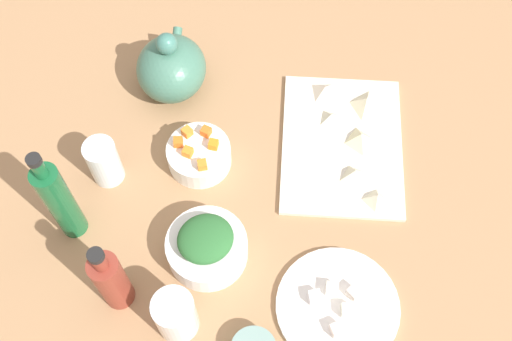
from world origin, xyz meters
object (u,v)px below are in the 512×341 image
object	(u,v)px
bottle_0	(59,201)
teapot	(171,68)
bottle_1	(111,280)
cutting_board	(342,145)
drinking_glass_0	(104,162)
bowl_greens	(207,249)
drinking_glass_1	(176,315)
plate_tofu	(338,307)
bowl_carrots	(199,155)

from	to	relation	value
bottle_0	teapot	bearing A→B (deg)	-19.94
bottle_1	cutting_board	bearing A→B (deg)	-45.92
bottle_0	drinking_glass_0	distance (cm)	14.10
cutting_board	bottle_0	xyz separation A→B (cm)	(-24.98, 50.75, 10.97)
bottle_1	bowl_greens	bearing A→B (deg)	-55.60
cutting_board	bowl_greens	bearing A→B (deg)	138.83
bowl_greens	drinking_glass_0	bearing A→B (deg)	57.63
bottle_1	drinking_glass_1	xyz separation A→B (cm)	(-3.82, -11.76, -3.17)
cutting_board	bottle_0	size ratio (longest dim) A/B	1.24
bottle_0	drinking_glass_1	world-z (taller)	bottle_0
cutting_board	bottle_1	bearing A→B (deg)	134.08
bowl_greens	teapot	xyz separation A→B (cm)	(38.21, 13.82, 3.74)
plate_tofu	drinking_glass_1	xyz separation A→B (cm)	(-6.59, 28.35, 4.98)
bottle_0	bottle_1	size ratio (longest dim) A/B	1.27
plate_tofu	bowl_carrots	distance (cm)	40.81
plate_tofu	bowl_carrots	size ratio (longest dim) A/B	1.75
cutting_board	plate_tofu	bearing A→B (deg)	-177.78
cutting_board	teapot	distance (cm)	39.75
cutting_board	bowl_greens	size ratio (longest dim) A/B	2.19
bottle_0	drinking_glass_1	xyz separation A→B (cm)	(-16.37, -23.75, -5.89)
teapot	bottle_1	xyz separation A→B (cm)	(-48.36, 1.00, 2.22)
teapot	drinking_glass_1	distance (cm)	53.29
teapot	drinking_glass_0	size ratio (longest dim) A/B	1.62
bowl_greens	bottle_1	size ratio (longest dim) A/B	0.72
drinking_glass_1	drinking_glass_0	bearing A→B (deg)	34.86
bowl_carrots	bottle_0	xyz separation A→B (cm)	(-17.52, 21.83, 8.94)
teapot	drinking_glass_1	size ratio (longest dim) A/B	1.57
cutting_board	bowl_greens	world-z (taller)	bowl_greens
bottle_1	plate_tofu	bearing A→B (deg)	-86.06
plate_tofu	drinking_glass_1	bearing A→B (deg)	103.08
bowl_greens	teapot	size ratio (longest dim) A/B	0.88
cutting_board	plate_tofu	world-z (taller)	plate_tofu
bottle_0	drinking_glass_1	distance (cm)	29.44
teapot	bottle_0	world-z (taller)	bottle_0
drinking_glass_0	bowl_greens	bearing A→B (deg)	-122.37
teapot	drinking_glass_0	distance (cm)	25.40
plate_tofu	drinking_glass_0	xyz separation A→B (cm)	(21.89, 48.19, 4.79)
drinking_glass_1	teapot	bearing A→B (deg)	11.65
bowl_greens	drinking_glass_0	xyz separation A→B (cm)	(14.51, 22.90, 2.59)
bowl_greens	drinking_glass_0	size ratio (longest dim) A/B	1.42
teapot	bottle_1	bearing A→B (deg)	178.82
teapot	bowl_greens	bearing A→B (deg)	-160.12
bottle_1	bottle_0	bearing A→B (deg)	43.69
plate_tofu	bottle_1	bearing A→B (deg)	93.94
bottle_1	drinking_glass_1	bearing A→B (deg)	-108.01
teapot	bottle_0	size ratio (longest dim) A/B	0.65
bowl_carrots	bottle_1	size ratio (longest dim) A/B	0.61
plate_tofu	bowl_carrots	xyz separation A→B (cm)	(27.30, 30.27, 1.93)
plate_tofu	bowl_greens	distance (cm)	26.44
plate_tofu	cutting_board	bearing A→B (deg)	2.22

